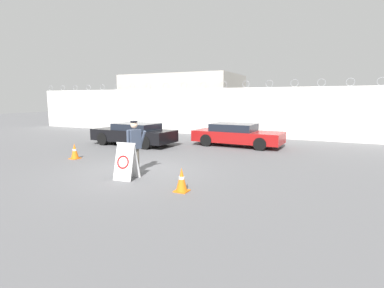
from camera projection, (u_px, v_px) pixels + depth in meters
ground_plane at (138, 171)px, 10.64m from camera, size 90.00×90.00×0.00m
perimeter_wall at (234, 112)px, 20.34m from camera, size 36.00×0.30×3.71m
building_block at (183, 101)px, 27.09m from camera, size 9.88×6.17×4.60m
barricade_sign at (126, 161)px, 9.43m from camera, size 0.68×0.69×1.17m
security_guard at (135, 144)px, 10.14m from camera, size 0.50×0.63×1.80m
traffic_cone_near at (182, 180)px, 8.20m from camera, size 0.37×0.37×0.67m
traffic_cone_mid at (75, 151)px, 12.71m from camera, size 0.37×0.37×0.66m
parked_car_front_coupe at (134, 134)px, 16.45m from camera, size 4.78×2.11×1.21m
parked_car_rear_sedan at (237, 135)px, 16.13m from camera, size 4.81×2.12×1.21m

